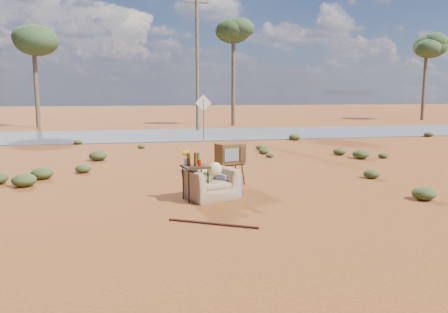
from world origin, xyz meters
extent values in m
plane|color=brown|center=(0.00, 0.00, 0.00)|extent=(140.00, 140.00, 0.00)
cube|color=#565659|center=(0.00, 15.00, 0.02)|extent=(140.00, 7.00, 0.04)
imported|color=#9C7B55|center=(-0.17, 0.42, 0.44)|extent=(1.17, 0.96, 0.88)
ellipsoid|color=#DCCF86|center=(-0.23, 0.45, 0.51)|extent=(0.32, 0.32, 0.19)
ellipsoid|color=#DCCF86|center=(-0.07, 0.28, 0.68)|extent=(0.28, 0.14, 0.28)
cube|color=navy|center=(0.23, 0.67, 0.26)|extent=(0.62, 0.76, 0.51)
cube|color=black|center=(0.58, 1.81, 0.52)|extent=(0.66, 0.56, 0.03)
cylinder|color=black|center=(0.38, 1.55, 0.26)|extent=(0.03, 0.03, 0.52)
cylinder|color=black|center=(0.89, 1.67, 0.26)|extent=(0.03, 0.03, 0.52)
cylinder|color=black|center=(0.28, 1.94, 0.26)|extent=(0.03, 0.03, 0.52)
cylinder|color=black|center=(0.79, 2.07, 0.26)|extent=(0.03, 0.03, 0.52)
cube|color=brown|center=(0.58, 1.81, 0.78)|extent=(0.75, 0.64, 0.50)
cube|color=slate|center=(0.56, 1.53, 0.78)|extent=(0.38, 0.11, 0.31)
cube|color=#472D19|center=(0.86, 1.61, 0.78)|extent=(0.15, 0.05, 0.35)
cube|color=#331E12|center=(-0.50, 0.31, 0.74)|extent=(0.61, 0.61, 0.04)
cylinder|color=black|center=(-0.67, 0.06, 0.37)|extent=(0.03, 0.03, 0.74)
cylinder|color=black|center=(-0.25, 0.14, 0.37)|extent=(0.03, 0.03, 0.74)
cylinder|color=black|center=(-0.75, 0.48, 0.37)|extent=(0.03, 0.03, 0.74)
cylinder|color=black|center=(-0.33, 0.56, 0.37)|extent=(0.03, 0.03, 0.74)
cylinder|color=#43280B|center=(-0.63, 0.34, 0.90)|extent=(0.07, 0.07, 0.27)
cylinder|color=#43280B|center=(-0.51, 0.22, 0.91)|extent=(0.07, 0.07, 0.30)
cylinder|color=#255825|center=(-0.42, 0.43, 0.89)|extent=(0.06, 0.06, 0.25)
cylinder|color=red|center=(-0.42, 0.22, 0.83)|extent=(0.07, 0.07, 0.14)
cylinder|color=silver|center=(-0.68, 0.44, 0.83)|extent=(0.08, 0.08, 0.15)
ellipsoid|color=yellow|center=(-0.68, 0.44, 1.00)|extent=(0.17, 0.17, 0.13)
cylinder|color=#481C13|center=(-0.44, -1.48, 0.02)|extent=(1.47, 0.85, 0.04)
cylinder|color=brown|center=(1.50, 12.00, 1.00)|extent=(0.06, 0.06, 2.00)
cube|color=silver|center=(1.50, 12.00, 1.80)|extent=(0.78, 0.04, 0.78)
cylinder|color=brown|center=(-8.00, 22.00, 3.00)|extent=(0.28, 0.28, 6.00)
ellipsoid|color=#3B552C|center=(-8.00, 22.00, 5.50)|extent=(3.20, 3.20, 2.20)
cylinder|color=brown|center=(5.00, 21.00, 3.50)|extent=(0.28, 0.28, 7.00)
ellipsoid|color=#3B552C|center=(5.00, 21.00, 6.50)|extent=(3.20, 3.20, 2.20)
cylinder|color=brown|center=(22.00, 24.00, 3.25)|extent=(0.28, 0.28, 6.50)
ellipsoid|color=#3B552C|center=(22.00, 24.00, 6.00)|extent=(3.20, 3.20, 2.20)
cylinder|color=brown|center=(2.00, 17.50, 4.00)|extent=(0.20, 0.20, 8.00)
cube|color=brown|center=(2.00, 17.50, 7.50)|extent=(1.40, 0.10, 0.10)
ellipsoid|color=#424F22|center=(4.50, 1.80, 0.12)|extent=(0.44, 0.44, 0.24)
ellipsoid|color=#424F22|center=(-3.00, 6.50, 0.17)|extent=(0.60, 0.60, 0.33)
ellipsoid|color=#424F22|center=(6.80, 5.00, 0.10)|extent=(0.36, 0.36, 0.20)
ellipsoid|color=#424F22|center=(3.20, 8.00, 0.11)|extent=(0.40, 0.40, 0.22)
ellipsoid|color=#424F22|center=(-1.50, 9.50, 0.08)|extent=(0.30, 0.30, 0.17)
camera|label=1|loc=(-1.72, -8.75, 2.29)|focal=35.00mm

